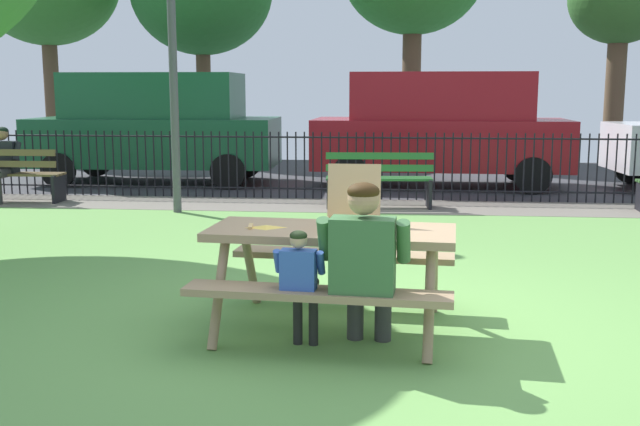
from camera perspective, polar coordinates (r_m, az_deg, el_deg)
ground at (r=7.07m, az=5.41°, el=-5.31°), size 28.00×10.56×0.02m
cobblestone_walkway at (r=11.56m, az=5.66°, el=0.47°), size 28.00×1.40×0.01m
street_asphalt at (r=15.62m, az=5.77°, el=2.78°), size 28.00×6.80×0.01m
picnic_table_foreground at (r=5.54m, az=0.87°, el=-2.94°), size 1.91×1.61×0.79m
pizza_box_open at (r=5.55m, az=2.48°, el=-0.19°), size 0.41×0.45×0.45m
pizza_slice_on_table at (r=5.55m, az=-4.35°, el=-1.04°), size 0.26×0.19×0.02m
adult_at_table at (r=5.00m, az=3.39°, el=-3.60°), size 0.62×0.61×1.19m
child_at_table at (r=5.07m, az=-1.48°, el=-5.00°), size 0.35×0.34×0.86m
iron_fence_streetside at (r=12.18m, az=5.73°, el=3.59°), size 21.65×0.03×1.10m
park_bench_left at (r=12.91m, az=-22.42°, el=2.62°), size 1.61×0.51×0.85m
park_bench_center at (r=11.37m, az=4.50°, el=2.47°), size 1.62×0.57×0.85m
person_on_park_bench at (r=12.99m, az=-23.11°, el=3.68°), size 0.61×0.59×1.19m
lamp_post_walkway at (r=11.10m, az=-11.21°, el=14.17°), size 0.28×0.28×4.55m
parked_car_far_left at (r=14.73m, az=-12.37°, el=6.52°), size 4.65×2.05×2.08m
parked_car_left at (r=14.01m, az=9.10°, el=6.48°), size 4.63×2.02×2.08m
far_tree_midright at (r=20.47m, az=21.86°, el=14.65°), size 2.51×2.51×5.13m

